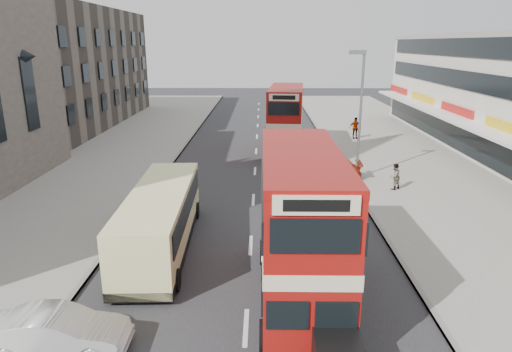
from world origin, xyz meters
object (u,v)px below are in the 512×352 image
(car_left_front, at_px, (58,333))
(car_right_a, at_px, (327,170))
(pedestrian_far, at_px, (355,128))
(car_right_b, at_px, (320,165))
(street_lamp, at_px, (360,106))
(bus_main, at_px, (301,227))
(cyclist, at_px, (324,167))
(coach, at_px, (161,217))
(pedestrian_near, at_px, (395,176))
(bus_second, at_px, (286,120))

(car_left_front, distance_m, car_right_a, 19.92)
(pedestrian_far, bearing_deg, car_right_b, -118.88)
(street_lamp, xyz_separation_m, pedestrian_far, (2.39, 12.50, -3.66))
(bus_main, relative_size, cyclist, 3.93)
(cyclist, bearing_deg, car_left_front, -119.71)
(coach, distance_m, car_right_b, 14.38)
(coach, bearing_deg, street_lamp, 42.95)
(car_right_a, xyz_separation_m, pedestrian_far, (4.24, 12.50, 0.49))
(street_lamp, relative_size, pedestrian_far, 4.16)
(bus_main, distance_m, car_left_front, 7.93)
(coach, height_order, pedestrian_near, coach)
(bus_second, relative_size, pedestrian_far, 4.81)
(bus_second, height_order, pedestrian_far, bus_second)
(street_lamp, bearing_deg, bus_second, 118.91)
(coach, xyz_separation_m, pedestrian_far, (12.71, 22.87, -0.31))
(coach, xyz_separation_m, car_right_a, (8.48, 10.37, -0.80))
(street_lamp, height_order, car_right_a, street_lamp)
(coach, bearing_deg, pedestrian_near, 31.17)
(car_right_a, relative_size, car_right_b, 1.02)
(street_lamp, bearing_deg, car_left_front, -124.40)
(bus_main, relative_size, car_left_front, 2.30)
(bus_second, distance_m, car_right_b, 6.79)
(coach, distance_m, pedestrian_far, 26.17)
(coach, height_order, car_right_b, coach)
(street_lamp, distance_m, car_right_a, 4.55)
(pedestrian_near, bearing_deg, pedestrian_far, -124.60)
(bus_second, height_order, cyclist, bus_second)
(bus_second, bearing_deg, cyclist, 111.97)
(bus_second, distance_m, coach, 18.96)
(street_lamp, xyz_separation_m, cyclist, (-2.00, 0.34, -4.00))
(car_left_front, height_order, car_right_b, car_left_front)
(car_right_b, height_order, cyclist, cyclist)
(street_lamp, relative_size, car_right_b, 1.90)
(bus_main, distance_m, pedestrian_near, 13.69)
(bus_main, height_order, cyclist, bus_main)
(car_right_a, distance_m, cyclist, 0.40)
(bus_main, relative_size, car_right_a, 2.10)
(car_right_b, distance_m, pedestrian_near, 5.45)
(pedestrian_near, relative_size, cyclist, 0.68)
(bus_second, xyz_separation_m, car_right_a, (2.30, -7.51, -2.03))
(coach, height_order, car_right_a, coach)
(street_lamp, xyz_separation_m, bus_main, (-4.75, -14.26, -2.13))
(street_lamp, relative_size, pedestrian_near, 5.11)
(pedestrian_near, bearing_deg, street_lamp, -84.85)
(coach, bearing_deg, car_right_a, 48.57)
(car_left_front, xyz_separation_m, cyclist, (9.81, 17.59, 0.13))
(street_lamp, distance_m, coach, 15.01)
(pedestrian_far, bearing_deg, bus_second, -149.56)
(car_right_a, bearing_deg, car_right_b, -166.99)
(coach, relative_size, car_right_a, 2.12)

